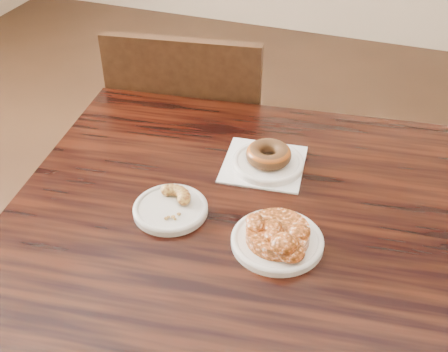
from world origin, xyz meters
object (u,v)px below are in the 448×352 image
(chair_far, at_px, (201,146))
(cruller_fragment, at_px, (170,202))
(glazed_donut, at_px, (269,154))
(apple_fritter, at_px, (278,231))
(cafe_table, at_px, (231,339))

(chair_far, height_order, cruller_fragment, chair_far)
(chair_far, bearing_deg, cruller_fragment, 98.28)
(glazed_donut, relative_size, cruller_fragment, 1.10)
(apple_fritter, height_order, cruller_fragment, apple_fritter)
(cafe_table, distance_m, apple_fritter, 0.42)
(cafe_table, relative_size, cruller_fragment, 10.01)
(chair_far, distance_m, cruller_fragment, 0.75)
(cruller_fragment, bearing_deg, chair_far, 107.33)
(cafe_table, relative_size, chair_far, 1.00)
(chair_far, height_order, glazed_donut, chair_far)
(chair_far, distance_m, glazed_donut, 0.65)
(chair_far, distance_m, apple_fritter, 0.85)
(chair_far, height_order, apple_fritter, chair_far)
(glazed_donut, bearing_deg, cafe_table, -95.22)
(apple_fritter, distance_m, cruller_fragment, 0.22)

